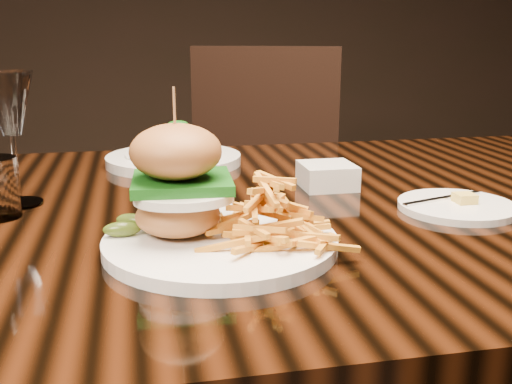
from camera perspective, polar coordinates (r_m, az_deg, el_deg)
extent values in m
cube|color=black|center=(0.88, -1.56, -2.34)|extent=(1.60, 0.90, 0.04)
cube|color=black|center=(1.64, 22.69, -9.15)|extent=(0.06, 0.06, 0.71)
cylinder|color=white|center=(0.70, -3.39, -4.79)|extent=(0.27, 0.27, 0.01)
ellipsoid|color=#A56A35|center=(0.70, -7.43, -2.25)|extent=(0.10, 0.10, 0.04)
ellipsoid|color=silver|center=(0.68, -6.87, -0.46)|extent=(0.11, 0.09, 0.01)
ellipsoid|color=orange|center=(0.66, -5.25, -0.29)|extent=(0.02, 0.02, 0.01)
cube|color=#1C691A|center=(0.69, -7.53, 0.80)|extent=(0.12, 0.11, 0.01)
ellipsoid|color=brown|center=(0.68, -7.64, 3.85)|extent=(0.10, 0.10, 0.06)
cylinder|color=#9A6E48|center=(0.68, -7.73, 6.46)|extent=(0.00, 0.00, 0.08)
ellipsoid|color=#293A0F|center=(0.71, -12.65, -3.46)|extent=(0.04, 0.02, 0.02)
ellipsoid|color=#293A0F|center=(0.74, -11.62, -2.70)|extent=(0.05, 0.03, 0.02)
cylinder|color=white|center=(0.89, 18.59, -1.31)|extent=(0.16, 0.16, 0.01)
cube|color=#E1BF49|center=(0.89, 19.26, -0.55)|extent=(0.03, 0.03, 0.01)
cube|color=silver|center=(0.90, 17.34, -0.57)|extent=(0.14, 0.05, 0.00)
cube|color=white|center=(0.97, 6.80, 1.55)|extent=(0.10, 0.10, 0.04)
cylinder|color=white|center=(0.94, -21.58, -1.00)|extent=(0.07, 0.07, 0.00)
cylinder|color=white|center=(0.93, -21.89, 2.06)|extent=(0.01, 0.01, 0.10)
cone|color=white|center=(0.91, -22.46, 7.80)|extent=(0.07, 0.07, 0.09)
cylinder|color=white|center=(1.15, -7.83, 3.08)|extent=(0.25, 0.25, 0.02)
cylinder|color=white|center=(1.15, -7.84, 3.18)|extent=(0.18, 0.18, 0.02)
ellipsoid|color=black|center=(1.14, -7.90, 4.92)|extent=(0.10, 0.08, 0.05)
ellipsoid|color=#1C691A|center=(1.13, -7.46, 6.43)|extent=(0.04, 0.03, 0.01)
cube|color=black|center=(1.75, -0.02, -3.03)|extent=(0.59, 0.59, 0.06)
cube|color=black|center=(1.90, 0.90, 6.14)|extent=(0.45, 0.20, 0.50)
cylinder|color=black|center=(1.70, -7.44, -11.92)|extent=(0.04, 0.04, 0.45)
cylinder|color=black|center=(1.65, 5.72, -12.82)|extent=(0.04, 0.04, 0.45)
cylinder|color=black|center=(2.04, -4.58, -7.16)|extent=(0.04, 0.04, 0.45)
cylinder|color=black|center=(1.99, 6.24, -7.73)|extent=(0.04, 0.04, 0.45)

